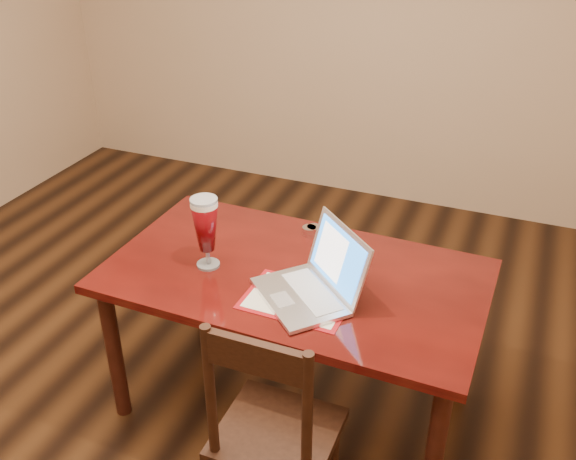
% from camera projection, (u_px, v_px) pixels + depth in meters
% --- Properties ---
extents(ground, '(5.00, 5.00, 0.00)m').
position_uv_depth(ground, '(185.00, 432.00, 2.73)').
color(ground, black).
rests_on(ground, ground).
extents(dining_table, '(1.50, 0.87, 1.00)m').
position_uv_depth(dining_table, '(292.00, 287.00, 2.56)').
color(dining_table, '#520E0A').
rests_on(dining_table, ground).
extents(dining_chair, '(0.40, 0.38, 0.93)m').
position_uv_depth(dining_chair, '(274.00, 434.00, 2.15)').
color(dining_chair, black).
rests_on(dining_chair, ground).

